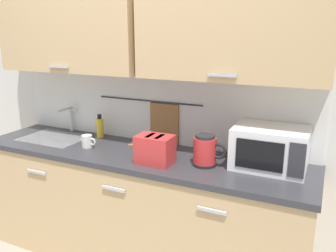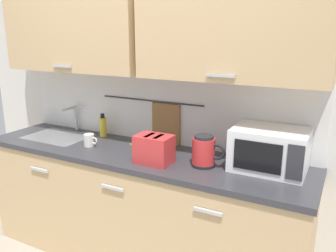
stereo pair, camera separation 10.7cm
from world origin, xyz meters
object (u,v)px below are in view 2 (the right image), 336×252
object	(u,v)px
microwave	(270,149)
electric_kettle	(204,151)
wooden_spoon	(152,144)
toaster	(154,149)
dish_soap_bottle	(103,126)
mug_near_sink	(89,140)

from	to	relation	value
microwave	electric_kettle	world-z (taller)	microwave
wooden_spoon	toaster	bearing A→B (deg)	-57.03
microwave	toaster	distance (m)	0.75
wooden_spoon	electric_kettle	bearing A→B (deg)	-22.87
wooden_spoon	microwave	bearing A→B (deg)	-5.44
electric_kettle	toaster	distance (m)	0.34
dish_soap_bottle	toaster	world-z (taller)	dish_soap_bottle
toaster	dish_soap_bottle	bearing A→B (deg)	154.29
electric_kettle	dish_soap_bottle	world-z (taller)	electric_kettle
mug_near_sink	toaster	distance (m)	0.63
electric_kettle	dish_soap_bottle	xyz separation A→B (m)	(-1.01, 0.23, -0.01)
electric_kettle	wooden_spoon	world-z (taller)	electric_kettle
microwave	mug_near_sink	xyz separation A→B (m)	(-1.33, -0.17, -0.09)
toaster	wooden_spoon	size ratio (longest dim) A/B	1.03
dish_soap_bottle	wooden_spoon	xyz separation A→B (m)	(0.48, -0.00, -0.08)
wooden_spoon	dish_soap_bottle	bearing A→B (deg)	179.46
microwave	mug_near_sink	bearing A→B (deg)	-172.91
electric_kettle	mug_near_sink	bearing A→B (deg)	-178.25
dish_soap_bottle	mug_near_sink	world-z (taller)	dish_soap_bottle
mug_near_sink	toaster	bearing A→B (deg)	-6.79
dish_soap_bottle	wooden_spoon	world-z (taller)	dish_soap_bottle
electric_kettle	mug_near_sink	size ratio (longest dim) A/B	1.89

